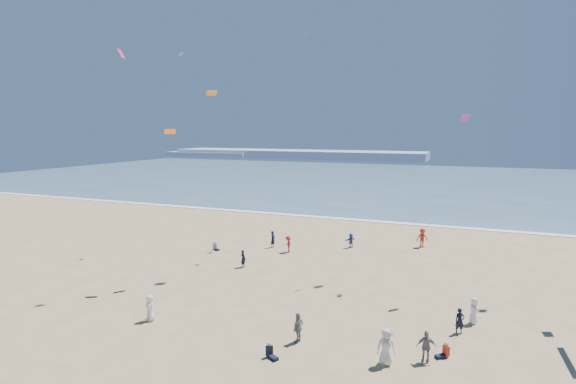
% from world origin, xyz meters
% --- Properties ---
extents(ocean, '(220.00, 100.00, 0.06)m').
position_xyz_m(ocean, '(0.00, 95.00, 0.03)').
color(ocean, '#476B84').
rests_on(ocean, ground).
extents(surf_line, '(220.00, 1.20, 0.08)m').
position_xyz_m(surf_line, '(0.00, 45.00, 0.04)').
color(surf_line, white).
rests_on(surf_line, ground).
extents(headland_far, '(110.00, 20.00, 3.20)m').
position_xyz_m(headland_far, '(-60.00, 170.00, 1.60)').
color(headland_far, '#7A8EA8').
rests_on(headland_far, ground).
extents(headland_near, '(40.00, 14.00, 2.00)m').
position_xyz_m(headland_near, '(-100.00, 165.00, 1.00)').
color(headland_near, '#7A8EA8').
rests_on(headland_near, ground).
extents(standing_flyers, '(21.80, 39.35, 1.94)m').
position_xyz_m(standing_flyers, '(3.29, 14.88, 0.86)').
color(standing_flyers, '#A92818').
rests_on(standing_flyers, ground).
extents(seated_group, '(23.51, 29.48, 0.84)m').
position_xyz_m(seated_group, '(1.55, 7.77, 0.42)').
color(seated_group, white).
rests_on(seated_group, ground).
extents(kites_aloft, '(39.16, 34.52, 26.63)m').
position_xyz_m(kites_aloft, '(9.66, 13.98, 14.24)').
color(kites_aloft, '#63209D').
rests_on(kites_aloft, ground).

